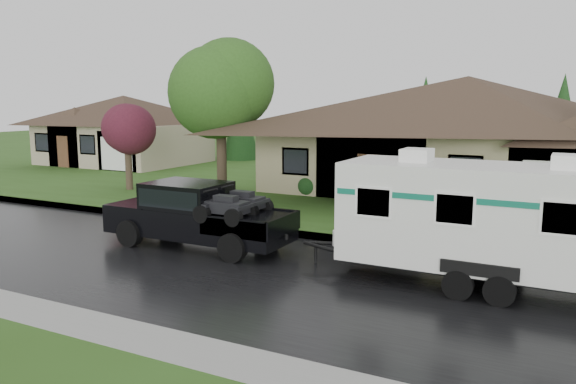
% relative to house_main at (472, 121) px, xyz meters
% --- Properties ---
extents(ground, '(140.00, 140.00, 0.00)m').
position_rel_house_main_xyz_m(ground, '(-2.29, -13.84, -3.59)').
color(ground, '#2D5019').
rests_on(ground, ground).
extents(road, '(140.00, 8.00, 0.01)m').
position_rel_house_main_xyz_m(road, '(-2.29, -15.84, -3.59)').
color(road, black).
rests_on(road, ground).
extents(curb, '(140.00, 0.50, 0.15)m').
position_rel_house_main_xyz_m(curb, '(-2.29, -11.59, -3.52)').
color(curb, gray).
rests_on(curb, ground).
extents(lawn, '(140.00, 26.00, 0.15)m').
position_rel_house_main_xyz_m(lawn, '(-2.29, 1.16, -3.52)').
color(lawn, '#2D5019').
rests_on(lawn, ground).
extents(house_main, '(19.44, 10.80, 6.90)m').
position_rel_house_main_xyz_m(house_main, '(0.00, 0.00, 0.00)').
color(house_main, tan).
rests_on(house_main, lawn).
extents(house_far, '(10.80, 8.64, 5.80)m').
position_rel_house_main_xyz_m(house_far, '(-24.07, 2.02, -0.62)').
color(house_far, tan).
rests_on(house_far, lawn).
extents(tree_left_green, '(4.24, 4.24, 7.02)m').
position_rel_house_main_xyz_m(tree_left_green, '(-9.84, -6.96, 1.43)').
color(tree_left_green, '#382B1E').
rests_on(tree_left_green, lawn).
extents(tree_red, '(2.66, 2.66, 4.41)m').
position_rel_house_main_xyz_m(tree_red, '(-15.37, -7.09, -0.39)').
color(tree_red, '#382B1E').
rests_on(tree_red, lawn).
extents(shrub_row, '(13.60, 1.00, 1.00)m').
position_rel_house_main_xyz_m(shrub_row, '(-0.29, -4.54, -2.94)').
color(shrub_row, '#143814').
rests_on(shrub_row, lawn).
extents(pickup_truck, '(6.09, 2.31, 2.03)m').
position_rel_house_main_xyz_m(pickup_truck, '(-5.98, -14.23, -2.50)').
color(pickup_truck, black).
rests_on(pickup_truck, ground).
extents(travel_trailer, '(7.51, 2.64, 3.37)m').
position_rel_house_main_xyz_m(travel_trailer, '(2.84, -14.23, -1.80)').
color(travel_trailer, silver).
rests_on(travel_trailer, ground).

